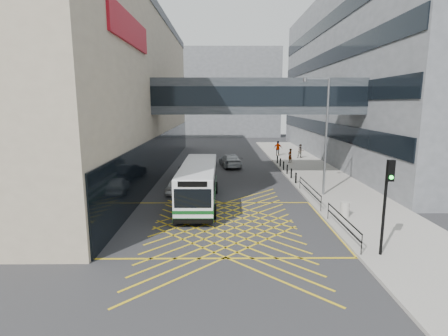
{
  "coord_description": "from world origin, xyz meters",
  "views": [
    {
      "loc": [
        -0.2,
        -19.31,
        6.93
      ],
      "look_at": [
        0.0,
        4.0,
        2.6
      ],
      "focal_mm": 28.0,
      "sensor_mm": 36.0,
      "label": 1
    }
  ],
  "objects_px": {
    "traffic_light": "(387,194)",
    "bus": "(199,182)",
    "car_silver": "(230,160)",
    "pedestrian_c": "(278,148)",
    "pedestrian_a": "(290,156)",
    "litter_bin": "(345,209)",
    "car_white": "(179,185)",
    "street_lamp": "(324,130)",
    "car_dark": "(189,172)",
    "pedestrian_b": "(301,151)"
  },
  "relations": [
    {
      "from": "car_dark",
      "to": "pedestrian_c",
      "type": "distance_m",
      "value": 17.21
    },
    {
      "from": "car_silver",
      "to": "pedestrian_c",
      "type": "xyz_separation_m",
      "value": [
        6.45,
        7.25,
        0.37
      ]
    },
    {
      "from": "bus",
      "to": "traffic_light",
      "type": "bearing_deg",
      "value": -45.31
    },
    {
      "from": "bus",
      "to": "street_lamp",
      "type": "distance_m",
      "value": 9.91
    },
    {
      "from": "car_dark",
      "to": "pedestrian_b",
      "type": "relative_size",
      "value": 2.69
    },
    {
      "from": "car_white",
      "to": "pedestrian_c",
      "type": "distance_m",
      "value": 21.51
    },
    {
      "from": "car_white",
      "to": "pedestrian_a",
      "type": "height_order",
      "value": "pedestrian_a"
    },
    {
      "from": "litter_bin",
      "to": "street_lamp",
      "type": "bearing_deg",
      "value": 89.66
    },
    {
      "from": "street_lamp",
      "to": "car_silver",
      "type": "bearing_deg",
      "value": 121.15
    },
    {
      "from": "street_lamp",
      "to": "pedestrian_b",
      "type": "height_order",
      "value": "street_lamp"
    },
    {
      "from": "bus",
      "to": "car_white",
      "type": "bearing_deg",
      "value": 120.5
    },
    {
      "from": "car_silver",
      "to": "pedestrian_a",
      "type": "height_order",
      "value": "pedestrian_a"
    },
    {
      "from": "car_dark",
      "to": "street_lamp",
      "type": "bearing_deg",
      "value": 135.35
    },
    {
      "from": "car_silver",
      "to": "pedestrian_a",
      "type": "distance_m",
      "value": 7.22
    },
    {
      "from": "traffic_light",
      "to": "bus",
      "type": "bearing_deg",
      "value": 131.51
    },
    {
      "from": "bus",
      "to": "litter_bin",
      "type": "bearing_deg",
      "value": -20.75
    },
    {
      "from": "traffic_light",
      "to": "litter_bin",
      "type": "relative_size",
      "value": 4.78
    },
    {
      "from": "car_dark",
      "to": "litter_bin",
      "type": "distance_m",
      "value": 15.4
    },
    {
      "from": "car_dark",
      "to": "pedestrian_c",
      "type": "bearing_deg",
      "value": -141.54
    },
    {
      "from": "car_dark",
      "to": "pedestrian_b",
      "type": "height_order",
      "value": "pedestrian_b"
    },
    {
      "from": "car_white",
      "to": "pedestrian_b",
      "type": "bearing_deg",
      "value": -121.73
    },
    {
      "from": "street_lamp",
      "to": "bus",
      "type": "bearing_deg",
      "value": -164.96
    },
    {
      "from": "car_white",
      "to": "pedestrian_c",
      "type": "bearing_deg",
      "value": -113.08
    },
    {
      "from": "car_white",
      "to": "pedestrian_a",
      "type": "relative_size",
      "value": 2.47
    },
    {
      "from": "bus",
      "to": "pedestrian_c",
      "type": "distance_m",
      "value": 23.42
    },
    {
      "from": "bus",
      "to": "pedestrian_c",
      "type": "relative_size",
      "value": 5.26
    },
    {
      "from": "street_lamp",
      "to": "pedestrian_c",
      "type": "relative_size",
      "value": 4.48
    },
    {
      "from": "bus",
      "to": "car_dark",
      "type": "height_order",
      "value": "bus"
    },
    {
      "from": "bus",
      "to": "pedestrian_a",
      "type": "relative_size",
      "value": 6.2
    },
    {
      "from": "car_white",
      "to": "car_dark",
      "type": "xyz_separation_m",
      "value": [
        0.4,
        4.88,
        0.08
      ]
    },
    {
      "from": "traffic_light",
      "to": "litter_bin",
      "type": "xyz_separation_m",
      "value": [
        0.23,
        5.51,
        -2.4
      ]
    },
    {
      "from": "car_silver",
      "to": "pedestrian_b",
      "type": "height_order",
      "value": "pedestrian_b"
    },
    {
      "from": "car_white",
      "to": "traffic_light",
      "type": "bearing_deg",
      "value": 138.41
    },
    {
      "from": "car_white",
      "to": "car_silver",
      "type": "xyz_separation_m",
      "value": [
        4.33,
        11.36,
        0.11
      ]
    },
    {
      "from": "car_white",
      "to": "litter_bin",
      "type": "bearing_deg",
      "value": 156.07
    },
    {
      "from": "car_silver",
      "to": "litter_bin",
      "type": "relative_size",
      "value": 5.23
    },
    {
      "from": "pedestrian_b",
      "to": "pedestrian_a",
      "type": "bearing_deg",
      "value": -122.26
    },
    {
      "from": "bus",
      "to": "litter_bin",
      "type": "xyz_separation_m",
      "value": [
        9.05,
        -3.47,
        -0.89
      ]
    },
    {
      "from": "bus",
      "to": "traffic_light",
      "type": "distance_m",
      "value": 12.67
    },
    {
      "from": "bus",
      "to": "traffic_light",
      "type": "xyz_separation_m",
      "value": [
        8.81,
        -8.97,
        1.52
      ]
    },
    {
      "from": "litter_bin",
      "to": "pedestrian_c",
      "type": "height_order",
      "value": "pedestrian_c"
    },
    {
      "from": "traffic_light",
      "to": "car_dark",
      "type": "bearing_deg",
      "value": 118.13
    },
    {
      "from": "litter_bin",
      "to": "car_dark",
      "type": "bearing_deg",
      "value": 132.5
    },
    {
      "from": "bus",
      "to": "traffic_light",
      "type": "relative_size",
      "value": 2.28
    },
    {
      "from": "traffic_light",
      "to": "pedestrian_a",
      "type": "xyz_separation_m",
      "value": [
        0.74,
        25.17,
        -2.05
      ]
    },
    {
      "from": "pedestrian_b",
      "to": "street_lamp",
      "type": "bearing_deg",
      "value": -99.76
    },
    {
      "from": "street_lamp",
      "to": "litter_bin",
      "type": "relative_size",
      "value": 9.32
    },
    {
      "from": "car_silver",
      "to": "traffic_light",
      "type": "bearing_deg",
      "value": 96.02
    },
    {
      "from": "bus",
      "to": "car_silver",
      "type": "distance_m",
      "value": 14.61
    },
    {
      "from": "car_white",
      "to": "street_lamp",
      "type": "distance_m",
      "value": 11.75
    }
  ]
}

